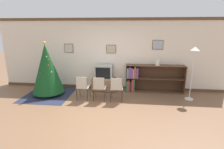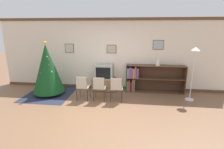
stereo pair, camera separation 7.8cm
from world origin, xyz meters
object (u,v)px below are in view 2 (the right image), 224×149
at_px(folding_chair_right, 116,88).
at_px(vase, 158,63).
at_px(christmas_tree, 47,69).
at_px(television, 104,72).
at_px(bookshelf, 144,78).
at_px(folding_chair_left, 82,86).
at_px(standing_lamp, 194,60).
at_px(folding_chair_center, 99,87).
at_px(tv_console, 104,84).

bearing_deg(folding_chair_right, vase, 36.26).
xyz_separation_m(christmas_tree, television, (1.92, 0.62, -0.20)).
relative_size(television, bookshelf, 0.31).
bearing_deg(folding_chair_left, christmas_tree, 165.30).
xyz_separation_m(television, standing_lamp, (2.99, -0.55, 0.61)).
distance_m(christmas_tree, folding_chair_left, 1.48).
distance_m(folding_chair_center, standing_lamp, 3.15).
bearing_deg(folding_chair_left, television, 60.02).
relative_size(folding_chair_right, vase, 3.82).
bearing_deg(standing_lamp, christmas_tree, -179.15).
height_order(vase, standing_lamp, standing_lamp).
xyz_separation_m(folding_chair_right, standing_lamp, (2.43, 0.43, 0.89)).
relative_size(television, folding_chair_left, 0.80).
height_order(folding_chair_left, standing_lamp, standing_lamp).
bearing_deg(television, folding_chair_left, -119.98).
xyz_separation_m(folding_chair_left, vase, (2.52, 1.03, 0.66)).
bearing_deg(christmas_tree, standing_lamp, 0.85).
relative_size(tv_console, folding_chair_right, 1.08).
distance_m(tv_console, standing_lamp, 3.24).
distance_m(christmas_tree, folding_chair_center, 2.01).
relative_size(folding_chair_left, folding_chair_center, 1.00).
relative_size(tv_console, standing_lamp, 0.50).
relative_size(folding_chair_center, bookshelf, 0.38).
xyz_separation_m(folding_chair_center, folding_chair_right, (0.56, 0.00, 0.00)).
bearing_deg(television, vase, 1.41).
bearing_deg(bookshelf, vase, -5.31).
relative_size(christmas_tree, folding_chair_left, 2.32).
relative_size(tv_console, folding_chair_left, 1.08).
xyz_separation_m(folding_chair_right, bookshelf, (0.95, 1.07, 0.04)).
distance_m(folding_chair_left, vase, 2.80).
bearing_deg(folding_chair_right, folding_chair_left, 180.00).
height_order(folding_chair_right, bookshelf, bookshelf).
distance_m(folding_chair_center, vase, 2.31).
relative_size(christmas_tree, standing_lamp, 1.07).
distance_m(christmas_tree, standing_lamp, 4.93).
height_order(tv_console, bookshelf, bookshelf).
relative_size(bookshelf, standing_lamp, 1.21).
xyz_separation_m(tv_console, vase, (1.96, 0.05, 0.89)).
height_order(television, bookshelf, bookshelf).
height_order(folding_chair_left, bookshelf, bookshelf).
bearing_deg(folding_chair_left, bookshelf, 27.25).
height_order(tv_console, television, television).
height_order(christmas_tree, folding_chair_right, christmas_tree).
height_order(television, folding_chair_right, television).
xyz_separation_m(tv_console, folding_chair_right, (0.56, -0.98, 0.23)).
distance_m(folding_chair_left, standing_lamp, 3.69).
bearing_deg(tv_console, folding_chair_left, -119.91).
xyz_separation_m(bookshelf, standing_lamp, (1.48, -0.64, 0.85)).
bearing_deg(bookshelf, tv_console, -176.67).
height_order(folding_chair_right, vase, vase).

